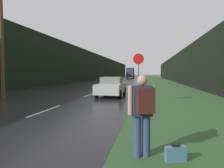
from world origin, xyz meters
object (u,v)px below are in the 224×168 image
at_px(stop_sign, 138,74).
at_px(delivery_truck, 130,73).
at_px(suitcase, 176,154).
at_px(hitchhiker_with_backpack, 142,111).
at_px(car_passing_near, 112,87).

distance_m(stop_sign, delivery_truck, 64.82).
xyz_separation_m(stop_sign, suitcase, (1.08, -7.34, -1.53)).
distance_m(stop_sign, hitchhiker_with_backpack, 7.28).
height_order(stop_sign, hitchhiker_with_backpack, stop_sign).
height_order(hitchhiker_with_backpack, car_passing_near, hitchhiker_with_backpack).
bearing_deg(hitchhiker_with_backpack, delivery_truck, 76.34).
height_order(stop_sign, delivery_truck, delivery_truck).
relative_size(suitcase, delivery_truck, 0.05).
bearing_deg(car_passing_near, delivery_truck, -86.34).
distance_m(suitcase, car_passing_near, 11.50).
bearing_deg(car_passing_near, hitchhiker_with_backpack, 103.59).
xyz_separation_m(hitchhiker_with_backpack, car_passing_near, (-2.64, 10.90, -0.25)).
height_order(car_passing_near, delivery_truck, delivery_truck).
relative_size(stop_sign, car_passing_near, 0.66).
bearing_deg(stop_sign, suitcase, -81.63).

